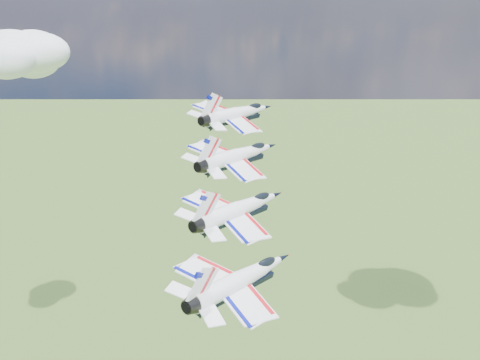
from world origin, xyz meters
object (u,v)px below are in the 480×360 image
Objects in this scene: jet_1 at (239,155)px; jet_3 at (242,279)px; jet_0 at (238,113)px; jet_2 at (241,208)px.

jet_3 is at bearing -47.55° from jet_1.
jet_0 reaches higher than jet_3.
jet_3 is at bearing -47.55° from jet_2.
jet_2 is 11.70m from jet_3.
jet_2 reaches higher than jet_3.
jet_1 is 23.40m from jet_3.
jet_1 reaches higher than jet_3.
jet_2 is 1.00× the size of jet_3.
jet_2 is (13.71, -17.65, -6.93)m from jet_0.
jet_2 is at bearing 132.45° from jet_3.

